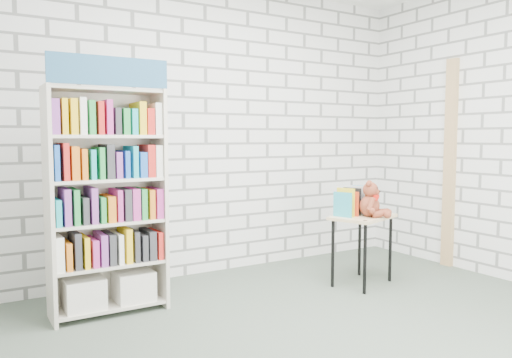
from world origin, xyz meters
TOP-DOWN VIEW (x-y plane):
  - ground at (0.00, 0.00)m, footprint 4.50×4.50m
  - room_shell at (0.00, 0.00)m, footprint 4.52×4.02m
  - bookshelf at (-1.12, 1.36)m, footprint 0.84×0.33m
  - display_table at (1.02, 0.92)m, footprint 0.68×0.57m
  - table_books at (0.99, 1.00)m, footprint 0.44×0.30m
  - teddy_bear at (1.04, 0.83)m, footprint 0.31×0.30m
  - door_trim at (2.23, 0.95)m, footprint 0.05×0.12m

SIDE VIEW (x-z plane):
  - ground at x=0.00m, z-range 0.00..0.00m
  - display_table at x=1.02m, z-range 0.22..0.85m
  - table_books at x=0.99m, z-range 0.62..0.86m
  - teddy_bear at x=1.04m, z-range 0.59..0.91m
  - bookshelf at x=-1.12m, z-range -0.08..1.80m
  - door_trim at x=2.23m, z-range 0.00..2.10m
  - room_shell at x=0.00m, z-range 0.38..3.19m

